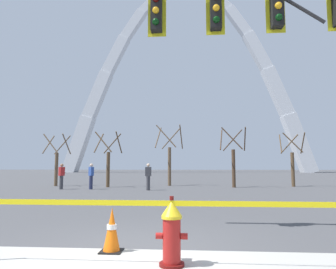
{
  "coord_description": "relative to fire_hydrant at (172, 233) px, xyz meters",
  "views": [
    {
      "loc": [
        0.95,
        -5.18,
        1.42
      ],
      "look_at": [
        0.2,
        5.0,
        2.5
      ],
      "focal_mm": 32.25,
      "sensor_mm": 36.0,
      "label": 1
    }
  ],
  "objects": [
    {
      "name": "traffic_cone_by_hydrant",
      "position": [
        -1.04,
        0.63,
        -0.11
      ],
      "size": [
        0.36,
        0.36,
        0.73
      ],
      "color": "black",
      "rests_on": "ground"
    },
    {
      "name": "fire_hydrant",
      "position": [
        0.0,
        0.0,
        0.0
      ],
      "size": [
        0.46,
        0.48,
        0.99
      ],
      "color": "#5E0F0D",
      "rests_on": "ground"
    },
    {
      "name": "tree_center_left",
      "position": [
        -1.26,
        17.84,
        1.5
      ],
      "size": [
        2.04,
        2.05,
        4.43
      ],
      "color": "brown",
      "rests_on": "ground"
    },
    {
      "name": "tree_left_mid",
      "position": [
        -5.37,
        16.04,
        1.21
      ],
      "size": [
        1.75,
        1.76,
        3.77
      ],
      "color": "brown",
      "rests_on": "ground"
    },
    {
      "name": "pedestrian_standing_center",
      "position": [
        -2.23,
        13.55,
        0.35
      ],
      "size": [
        0.35,
        0.22,
        1.59
      ],
      "color": "#38383D",
      "rests_on": "ground"
    },
    {
      "name": "pedestrian_walking_left",
      "position": [
        -5.89,
        14.05,
        0.35
      ],
      "size": [
        0.38,
        0.38,
        1.59
      ],
      "color": "#232847",
      "rests_on": "ground"
    },
    {
      "name": "monument_arch",
      "position": [
        -0.67,
        64.89,
        20.0
      ],
      "size": [
        57.66,
        3.0,
        46.49
      ],
      "color": "silver",
      "rests_on": "ground"
    },
    {
      "name": "tree_right_mid",
      "position": [
        7.49,
        17.51,
        1.21
      ],
      "size": [
        1.75,
        1.76,
        3.77
      ],
      "color": "brown",
      "rests_on": "ground"
    },
    {
      "name": "ground_plane",
      "position": [
        -0.67,
        0.7,
        -0.47
      ],
      "size": [
        240.0,
        240.0,
        0.0
      ],
      "primitive_type": "plane",
      "color": "#474749"
    },
    {
      "name": "pedestrian_walking_right",
      "position": [
        -7.73,
        13.91,
        0.35
      ],
      "size": [
        0.32,
        0.39,
        1.59
      ],
      "color": "#38383D",
      "rests_on": "ground"
    },
    {
      "name": "traffic_signal_gantry",
      "position": [
        2.72,
        2.31,
        3.94
      ],
      "size": [
        7.82,
        0.44,
        6.0
      ],
      "color": "#232326",
      "rests_on": "ground"
    },
    {
      "name": "tree_center_right",
      "position": [
        3.21,
        16.39,
        1.33
      ],
      "size": [
        1.86,
        1.87,
        4.03
      ],
      "color": "#473323",
      "rests_on": "ground"
    },
    {
      "name": "tree_far_left",
      "position": [
        -9.44,
        16.89,
        1.2
      ],
      "size": [
        1.74,
        1.75,
        3.75
      ],
      "color": "brown",
      "rests_on": "ground"
    },
    {
      "name": "caution_tape_barrier",
      "position": [
        0.06,
        -0.02,
        0.21
      ],
      "size": [
        6.0,
        0.07,
        0.97
      ],
      "color": "#232326",
      "rests_on": "ground"
    }
  ]
}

